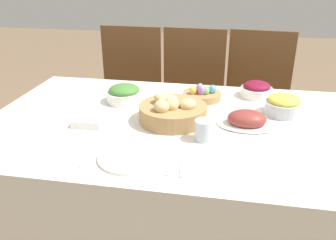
# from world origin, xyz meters

# --- Properties ---
(dining_table) EXTENTS (1.60, 1.03, 0.76)m
(dining_table) POSITION_xyz_m (0.00, 0.00, 0.38)
(dining_table) COLOR white
(dining_table) RESTS_ON ground
(chair_far_right) EXTENTS (0.45, 0.45, 0.99)m
(chair_far_right) POSITION_xyz_m (0.42, 0.86, 0.52)
(chair_far_right) COLOR brown
(chair_far_right) RESTS_ON ground
(chair_far_left) EXTENTS (0.43, 0.43, 0.99)m
(chair_far_left) POSITION_xyz_m (-0.45, 0.86, 0.52)
(chair_far_left) COLOR brown
(chair_far_left) RESTS_ON ground
(chair_far_center) EXTENTS (0.44, 0.44, 0.99)m
(chair_far_center) POSITION_xyz_m (-0.01, 0.86, 0.52)
(chair_far_center) COLOR brown
(chair_far_center) RESTS_ON ground
(bread_basket) EXTENTS (0.29, 0.29, 0.12)m
(bread_basket) POSITION_xyz_m (0.01, 0.00, 0.81)
(bread_basket) COLOR #AD8451
(bread_basket) RESTS_ON dining_table
(egg_basket) EXTENTS (0.19, 0.19, 0.08)m
(egg_basket) POSITION_xyz_m (0.11, 0.29, 0.78)
(egg_basket) COLOR #AD8451
(egg_basket) RESTS_ON dining_table
(ham_platter) EXTENTS (0.25, 0.17, 0.07)m
(ham_platter) POSITION_xyz_m (0.32, 0.01, 0.78)
(ham_platter) COLOR white
(ham_platter) RESTS_ON dining_table
(beet_salad_bowl) EXTENTS (0.16, 0.16, 0.08)m
(beet_salad_bowl) POSITION_xyz_m (0.38, 0.38, 0.80)
(beet_salad_bowl) COLOR white
(beet_salad_bowl) RESTS_ON dining_table
(green_salad_bowl) EXTENTS (0.18, 0.18, 0.09)m
(green_salad_bowl) POSITION_xyz_m (-0.26, 0.19, 0.80)
(green_salad_bowl) COLOR white
(green_salad_bowl) RESTS_ON dining_table
(pineapple_bowl) EXTENTS (0.17, 0.17, 0.09)m
(pineapple_bowl) POSITION_xyz_m (0.49, 0.17, 0.80)
(pineapple_bowl) COLOR silver
(pineapple_bowl) RESTS_ON dining_table
(dinner_plate) EXTENTS (0.25, 0.25, 0.01)m
(dinner_plate) POSITION_xyz_m (-0.08, -0.33, 0.76)
(dinner_plate) COLOR white
(dinner_plate) RESTS_ON dining_table
(fork) EXTENTS (0.02, 0.20, 0.00)m
(fork) POSITION_xyz_m (-0.23, -0.33, 0.76)
(fork) COLOR silver
(fork) RESTS_ON dining_table
(knife) EXTENTS (0.02, 0.20, 0.00)m
(knife) POSITION_xyz_m (0.07, -0.33, 0.76)
(knife) COLOR silver
(knife) RESTS_ON dining_table
(spoon) EXTENTS (0.02, 0.20, 0.00)m
(spoon) POSITION_xyz_m (0.10, -0.33, 0.76)
(spoon) COLOR silver
(spoon) RESTS_ON dining_table
(drinking_cup) EXTENTS (0.07, 0.07, 0.08)m
(drinking_cup) POSITION_xyz_m (0.16, -0.15, 0.80)
(drinking_cup) COLOR silver
(drinking_cup) RESTS_ON dining_table
(butter_dish) EXTENTS (0.12, 0.08, 0.03)m
(butter_dish) POSITION_xyz_m (-0.33, -0.11, 0.77)
(butter_dish) COLOR white
(butter_dish) RESTS_ON dining_table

